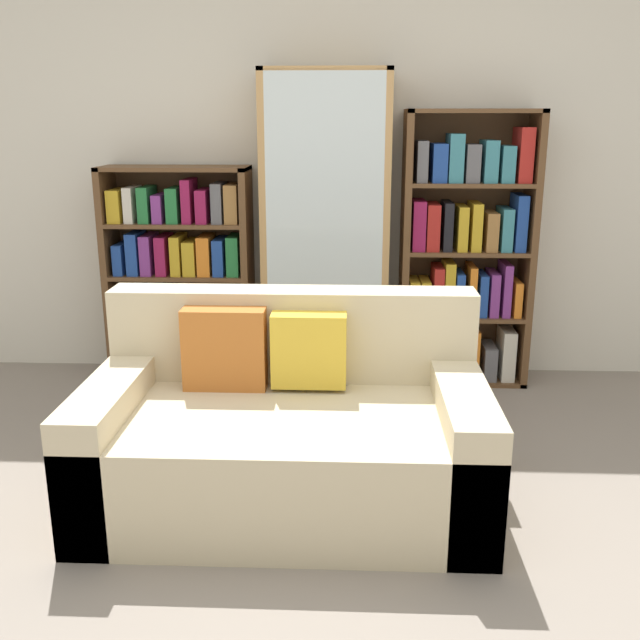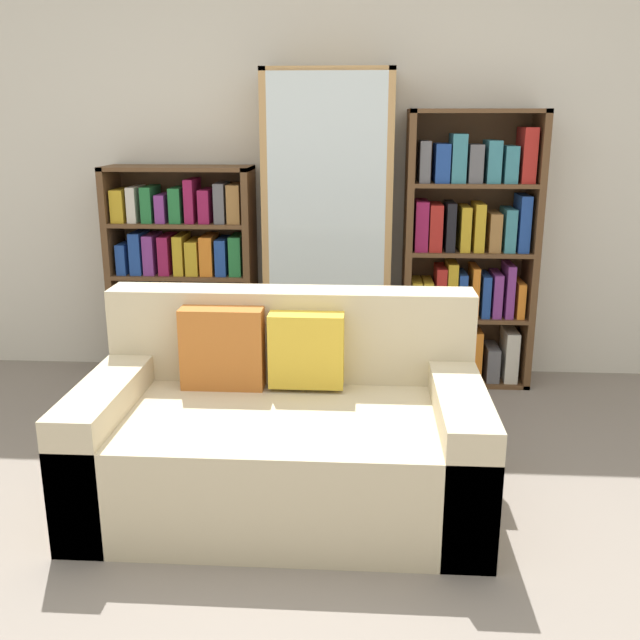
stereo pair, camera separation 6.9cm
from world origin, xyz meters
The scene contains 7 objects.
ground_plane centered at (0.00, 0.00, 0.00)m, with size 16.00×16.00×0.00m, color gray.
wall_back centered at (0.00, 2.40, 1.35)m, with size 6.31×0.06×2.70m.
couch centered at (-0.08, 0.71, 0.29)m, with size 1.63×0.95×0.84m.
bookshelf_left centered at (-0.86, 2.20, 0.63)m, with size 0.88×0.32×1.31m.
display_cabinet centered at (0.02, 2.18, 0.92)m, with size 0.75×0.36×1.85m.
bookshelf_right centered at (0.87, 2.20, 0.78)m, with size 0.77×0.32×1.63m.
wine_bottle centered at (0.38, 1.75, 0.16)m, with size 0.07×0.07×0.38m.
Camera 2 is at (0.24, -2.05, 1.58)m, focal length 40.00 mm.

